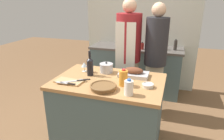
# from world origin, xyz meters

# --- Properties ---
(ground_plane) EXTENTS (12.00, 12.00, 0.00)m
(ground_plane) POSITION_xyz_m (0.00, 0.00, 0.00)
(ground_plane) COLOR brown
(kitchen_island) EXTENTS (1.28, 0.86, 0.86)m
(kitchen_island) POSITION_xyz_m (0.00, 0.00, 0.43)
(kitchen_island) COLOR #4C666B
(kitchen_island) RESTS_ON ground_plane
(back_counter) EXTENTS (1.74, 0.60, 0.90)m
(back_counter) POSITION_xyz_m (0.00, 1.62, 0.45)
(back_counter) COLOR #4C666B
(back_counter) RESTS_ON ground_plane
(back_wall) EXTENTS (2.24, 0.10, 2.55)m
(back_wall) POSITION_xyz_m (0.00, 1.97, 1.27)
(back_wall) COLOR silver
(back_wall) RESTS_ON ground_plane
(roasting_pan) EXTENTS (0.37, 0.23, 0.12)m
(roasting_pan) POSITION_xyz_m (0.25, 0.21, 0.91)
(roasting_pan) COLOR #BCBCC1
(roasting_pan) RESTS_ON kitchen_island
(wicker_basket) EXTENTS (0.28, 0.28, 0.05)m
(wicker_basket) POSITION_xyz_m (0.03, -0.27, 0.89)
(wicker_basket) COLOR brown
(wicker_basket) RESTS_ON kitchen_island
(cutting_board) EXTENTS (0.33, 0.18, 0.02)m
(cutting_board) POSITION_xyz_m (-0.41, -0.21, 0.87)
(cutting_board) COLOR tan
(cutting_board) RESTS_ON kitchen_island
(stock_pot) EXTENTS (0.17, 0.17, 0.14)m
(stock_pot) POSITION_xyz_m (-0.11, 0.23, 0.92)
(stock_pot) COLOR #B7B7BC
(stock_pot) RESTS_ON kitchen_island
(mixing_bowl) EXTENTS (0.13, 0.13, 0.04)m
(mixing_bowl) POSITION_xyz_m (0.47, -0.07, 0.89)
(mixing_bowl) COLOR beige
(mixing_bowl) RESTS_ON kitchen_island
(juice_jug) EXTENTS (0.10, 0.10, 0.19)m
(juice_jug) POSITION_xyz_m (0.21, -0.10, 0.95)
(juice_jug) COLOR orange
(juice_jug) RESTS_ON kitchen_island
(milk_jug) EXTENTS (0.09, 0.09, 0.17)m
(milk_jug) POSITION_xyz_m (0.32, -0.30, 0.94)
(milk_jug) COLOR white
(milk_jug) RESTS_ON kitchen_island
(wine_bottle_green) EXTENTS (0.08, 0.08, 0.31)m
(wine_bottle_green) POSITION_xyz_m (-0.27, 0.07, 0.99)
(wine_bottle_green) COLOR black
(wine_bottle_green) RESTS_ON kitchen_island
(wine_glass_left) EXTENTS (0.08, 0.08, 0.12)m
(wine_glass_left) POSITION_xyz_m (-0.30, 0.17, 0.95)
(wine_glass_left) COLOR silver
(wine_glass_left) RESTS_ON kitchen_island
(wine_glass_right) EXTENTS (0.08, 0.08, 0.13)m
(wine_glass_right) POSITION_xyz_m (-0.40, 0.18, 0.95)
(wine_glass_right) COLOR silver
(wine_glass_right) RESTS_ON kitchen_island
(knife_chef) EXTENTS (0.26, 0.18, 0.01)m
(knife_chef) POSITION_xyz_m (-0.34, -0.20, 0.88)
(knife_chef) COLOR #B7B7BC
(knife_chef) RESTS_ON cutting_board
(knife_paring) EXTENTS (0.21, 0.11, 0.01)m
(knife_paring) POSITION_xyz_m (-0.30, -0.10, 0.87)
(knife_paring) COLOR #B7B7BC
(knife_paring) RESTS_ON kitchen_island
(knife_bread) EXTENTS (0.23, 0.04, 0.01)m
(knife_bread) POSITION_xyz_m (-0.40, -0.29, 0.88)
(knife_bread) COLOR #B7B7BC
(knife_bread) RESTS_ON cutting_board
(stand_mixer) EXTENTS (0.18, 0.14, 0.29)m
(stand_mixer) POSITION_xyz_m (0.30, 1.56, 1.02)
(stand_mixer) COLOR #B22323
(stand_mixer) RESTS_ON back_counter
(condiment_bottle_tall) EXTENTS (0.06, 0.06, 0.13)m
(condiment_bottle_tall) POSITION_xyz_m (0.14, 1.47, 0.96)
(condiment_bottle_tall) COLOR maroon
(condiment_bottle_tall) RESTS_ON back_counter
(condiment_bottle_short) EXTENTS (0.06, 0.06, 0.19)m
(condiment_bottle_short) POSITION_xyz_m (0.70, 1.60, 0.99)
(condiment_bottle_short) COLOR #332D28
(condiment_bottle_short) RESTS_ON back_counter
(condiment_bottle_extra) EXTENTS (0.06, 0.06, 0.16)m
(condiment_bottle_extra) POSITION_xyz_m (-0.24, 1.60, 0.97)
(condiment_bottle_extra) COLOR #234C28
(condiment_bottle_extra) RESTS_ON back_counter
(person_cook_aproned) EXTENTS (0.38, 0.38, 1.78)m
(person_cook_aproned) POSITION_xyz_m (0.03, 0.85, 0.98)
(person_cook_aproned) COLOR beige
(person_cook_aproned) RESTS_ON ground_plane
(person_cook_guest) EXTENTS (0.33, 0.33, 1.72)m
(person_cook_guest) POSITION_xyz_m (0.44, 0.87, 0.96)
(person_cook_guest) COLOR beige
(person_cook_guest) RESTS_ON ground_plane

